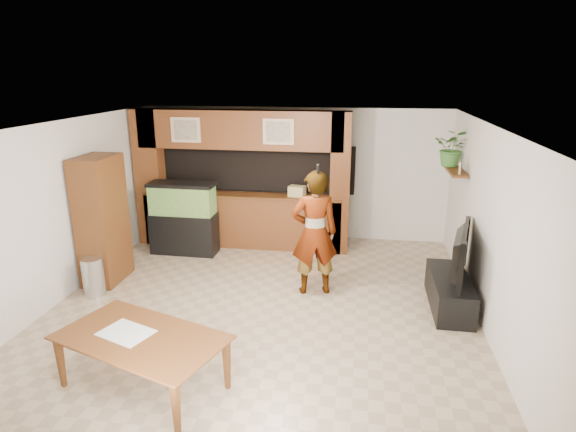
% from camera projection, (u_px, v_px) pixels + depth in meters
% --- Properties ---
extents(floor, '(6.50, 6.50, 0.00)m').
position_uv_depth(floor, '(263.00, 308.00, 6.93)').
color(floor, tan).
rests_on(floor, ground).
extents(ceiling, '(6.50, 6.50, 0.00)m').
position_uv_depth(ceiling, '(259.00, 126.00, 6.17)').
color(ceiling, white).
rests_on(ceiling, wall_back).
extents(wall_back, '(6.00, 0.00, 6.00)m').
position_uv_depth(wall_back, '(295.00, 174.00, 9.62)').
color(wall_back, beige).
rests_on(wall_back, floor).
extents(wall_left, '(0.00, 6.50, 6.50)m').
position_uv_depth(wall_left, '(59.00, 213.00, 6.99)').
color(wall_left, beige).
rests_on(wall_left, floor).
extents(wall_right, '(0.00, 6.50, 6.50)m').
position_uv_depth(wall_right, '(492.00, 233.00, 6.11)').
color(wall_right, beige).
rests_on(wall_right, floor).
extents(partition, '(4.20, 0.99, 2.60)m').
position_uv_depth(partition, '(241.00, 178.00, 9.18)').
color(partition, brown).
rests_on(partition, floor).
extents(wall_clock, '(0.05, 0.25, 0.25)m').
position_uv_depth(wall_clock, '(93.00, 160.00, 7.76)').
color(wall_clock, black).
rests_on(wall_clock, wall_left).
extents(wall_shelf, '(0.25, 0.90, 0.04)m').
position_uv_depth(wall_shelf, '(456.00, 171.00, 7.86)').
color(wall_shelf, '#5E3116').
rests_on(wall_shelf, wall_right).
extents(pantry_cabinet, '(0.51, 0.83, 2.03)m').
position_uv_depth(pantry_cabinet, '(102.00, 220.00, 7.60)').
color(pantry_cabinet, '#5E3116').
rests_on(pantry_cabinet, floor).
extents(trash_can, '(0.32, 0.32, 0.59)m').
position_uv_depth(trash_can, '(94.00, 277.00, 7.26)').
color(trash_can, '#B2B2B7').
rests_on(trash_can, floor).
extents(aquarium, '(1.21, 0.45, 1.34)m').
position_uv_depth(aquarium, '(184.00, 219.00, 8.86)').
color(aquarium, black).
rests_on(aquarium, floor).
extents(tv_stand, '(0.51, 1.39, 0.46)m').
position_uv_depth(tv_stand, '(449.00, 292.00, 6.91)').
color(tv_stand, black).
rests_on(tv_stand, floor).
extents(television, '(0.47, 1.30, 0.74)m').
position_uv_depth(television, '(454.00, 253.00, 6.73)').
color(television, black).
rests_on(television, tv_stand).
extents(photo_frame, '(0.05, 0.14, 0.19)m').
position_uv_depth(photo_frame, '(460.00, 168.00, 7.55)').
color(photo_frame, tan).
rests_on(photo_frame, wall_shelf).
extents(potted_plant, '(0.70, 0.66, 0.62)m').
position_uv_depth(potted_plant, '(453.00, 148.00, 8.07)').
color(potted_plant, '#386F2C').
rests_on(potted_plant, wall_shelf).
extents(person, '(0.79, 0.62, 1.91)m').
position_uv_depth(person, '(314.00, 233.00, 7.18)').
color(person, tan).
rests_on(person, floor).
extents(microphone, '(0.04, 0.10, 0.16)m').
position_uv_depth(microphone, '(318.00, 169.00, 6.73)').
color(microphone, black).
rests_on(microphone, person).
extents(dining_table, '(1.99, 1.51, 0.62)m').
position_uv_depth(dining_table, '(141.00, 364.00, 5.09)').
color(dining_table, '#5E3116').
rests_on(dining_table, floor).
extents(newspaper_a, '(0.64, 0.55, 0.01)m').
position_uv_depth(newspaper_a, '(126.00, 333.00, 5.09)').
color(newspaper_a, silver).
rests_on(newspaper_a, dining_table).
extents(counter_box, '(0.33, 0.26, 0.20)m').
position_uv_depth(counter_box, '(297.00, 191.00, 8.89)').
color(counter_box, tan).
rests_on(counter_box, partition).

